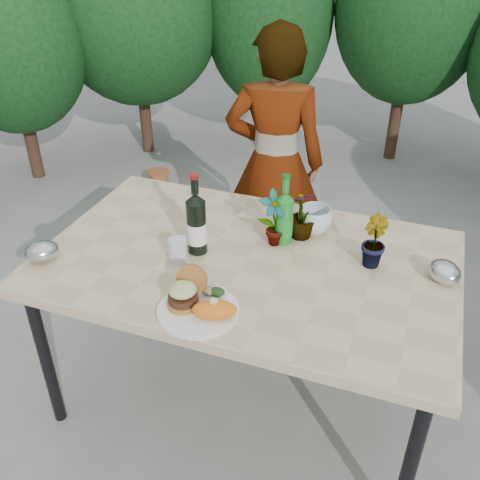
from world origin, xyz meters
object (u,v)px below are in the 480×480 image
(patio_table, at_px, (247,270))
(wine_bottle, at_px, (197,224))
(person, at_px, (275,164))
(dinner_plate, at_px, (198,311))

(patio_table, distance_m, wine_bottle, 0.27)
(patio_table, xyz_separation_m, person, (-0.17, 0.92, 0.04))
(patio_table, bearing_deg, wine_bottle, -174.30)
(wine_bottle, distance_m, person, 0.95)
(patio_table, distance_m, dinner_plate, 0.38)
(dinner_plate, distance_m, person, 1.29)
(wine_bottle, height_order, person, person)
(patio_table, relative_size, person, 1.09)
(wine_bottle, relative_size, person, 0.23)
(dinner_plate, xyz_separation_m, person, (-0.12, 1.29, -0.02))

